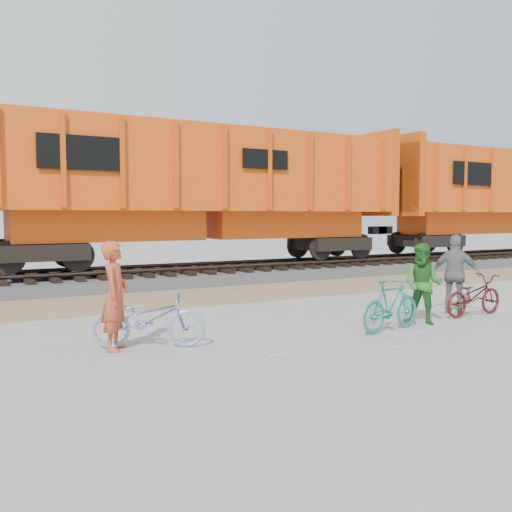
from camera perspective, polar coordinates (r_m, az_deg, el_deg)
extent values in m
plane|color=#9E9E99|center=(9.79, 4.63, -8.28)|extent=(120.00, 120.00, 0.00)
cube|color=#9C8E61|center=(14.60, -7.56, -4.18)|extent=(120.00, 3.00, 0.02)
cube|color=slate|center=(17.86, -11.74, -2.29)|extent=(120.00, 4.00, 0.30)
cube|color=black|center=(17.84, -11.75, -1.62)|extent=(0.22, 2.60, 0.12)
cube|color=black|center=(20.74, 5.62, -0.78)|extent=(0.22, 2.60, 0.12)
cylinder|color=#382821|center=(17.14, -11.03, -1.43)|extent=(120.00, 0.12, 0.12)
cylinder|color=#382821|center=(18.51, -12.43, -1.05)|extent=(120.00, 0.12, 0.12)
cube|color=black|center=(18.58, -5.25, 0.47)|extent=(11.20, 2.20, 0.80)
cube|color=#EF5610|center=(18.55, -5.26, 3.09)|extent=(11.76, 1.65, 0.90)
cube|color=#EF5610|center=(18.60, -5.30, 8.49)|extent=(14.00, 3.00, 2.60)
cube|color=#CF470C|center=(22.30, 11.15, 7.94)|extent=(0.30, 3.06, 3.10)
cube|color=black|center=(15.80, -17.13, 9.86)|extent=(2.20, 0.04, 0.90)
cube|color=black|center=(28.24, 23.75, 1.35)|extent=(11.20, 2.20, 0.80)
cube|color=#EF5610|center=(28.22, 23.80, 3.07)|extent=(11.76, 1.65, 0.90)
cube|color=#EF5610|center=(28.26, 23.90, 6.62)|extent=(14.00, 3.00, 2.60)
cube|color=#CF470C|center=(23.16, 13.62, 7.75)|extent=(0.30, 3.06, 3.10)
cube|color=black|center=(24.00, 20.91, 7.71)|extent=(2.20, 0.04, 0.90)
imported|color=#7F98D0|center=(9.22, -10.68, -6.15)|extent=(1.87, 1.31, 0.93)
imported|color=#217D74|center=(10.63, 13.35, -4.80)|extent=(1.63, 0.73, 0.94)
imported|color=#4D1313|center=(12.73, 20.94, -3.71)|extent=(1.66, 0.65, 0.86)
imported|color=#C24528|center=(9.11, -13.90, -3.88)|extent=(0.65, 0.74, 1.70)
imported|color=#276723|center=(11.43, 16.38, -2.69)|extent=(0.88, 0.95, 1.56)
imported|color=slate|center=(12.87, 19.33, -1.73)|extent=(0.89, 1.05, 1.69)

